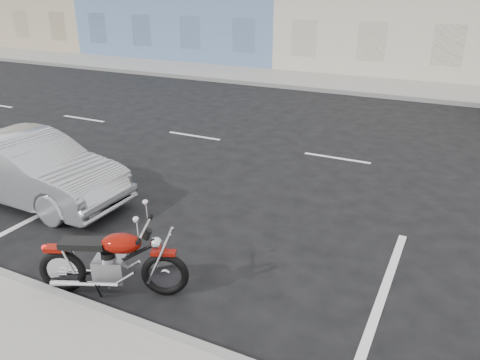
# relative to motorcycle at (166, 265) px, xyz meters

# --- Properties ---
(ground) EXTENTS (120.00, 120.00, 0.00)m
(ground) POSITION_rel_motorcycle_xyz_m (2.58, 6.23, -0.46)
(ground) COLOR black
(ground) RESTS_ON ground
(sidewalk_far) EXTENTS (80.00, 3.40, 0.15)m
(sidewalk_far) POSITION_rel_motorcycle_xyz_m (-2.42, 14.93, -0.39)
(sidewalk_far) COLOR gray
(sidewalk_far) RESTS_ON ground
(curb_far) EXTENTS (80.00, 0.12, 0.16)m
(curb_far) POSITION_rel_motorcycle_xyz_m (-2.42, 13.23, -0.38)
(curb_far) COLOR gray
(curb_far) RESTS_ON ground
(motorcycle) EXTENTS (1.89, 0.98, 1.01)m
(motorcycle) POSITION_rel_motorcycle_xyz_m (0.00, 0.00, 0.00)
(motorcycle) COLOR black
(motorcycle) RESTS_ON ground
(sedan_silver) EXTENTS (3.94, 1.41, 1.29)m
(sedan_silver) POSITION_rel_motorcycle_xyz_m (-3.99, 1.35, 0.19)
(sedan_silver) COLOR #9FA2A7
(sedan_silver) RESTS_ON ground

